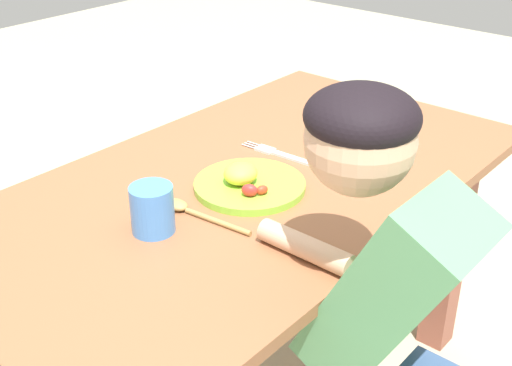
{
  "coord_description": "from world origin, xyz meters",
  "views": [
    {
      "loc": [
        -1.0,
        -0.86,
        1.37
      ],
      "look_at": [
        -0.04,
        -0.05,
        0.7
      ],
      "focal_mm": 47.1,
      "sensor_mm": 36.0,
      "label": 1
    }
  ],
  "objects_px": {
    "spoon": "(189,210)",
    "person": "(391,341)",
    "drinking_cup": "(153,210)",
    "fork": "(283,155)",
    "plate": "(248,183)"
  },
  "relations": [
    {
      "from": "spoon",
      "to": "person",
      "type": "distance_m",
      "value": 0.47
    },
    {
      "from": "spoon",
      "to": "person",
      "type": "relative_size",
      "value": 0.21
    },
    {
      "from": "spoon",
      "to": "drinking_cup",
      "type": "height_order",
      "value": "drinking_cup"
    },
    {
      "from": "drinking_cup",
      "to": "person",
      "type": "bearing_deg",
      "value": -76.01
    },
    {
      "from": "fork",
      "to": "drinking_cup",
      "type": "distance_m",
      "value": 0.43
    },
    {
      "from": "fork",
      "to": "drinking_cup",
      "type": "xyz_separation_m",
      "value": [
        -0.42,
        -0.02,
        0.04
      ]
    },
    {
      "from": "person",
      "to": "fork",
      "type": "bearing_deg",
      "value": 57.4
    },
    {
      "from": "spoon",
      "to": "drinking_cup",
      "type": "bearing_deg",
      "value": 82.92
    },
    {
      "from": "fork",
      "to": "drinking_cup",
      "type": "height_order",
      "value": "drinking_cup"
    },
    {
      "from": "plate",
      "to": "person",
      "type": "xyz_separation_m",
      "value": [
        -0.13,
        -0.44,
        -0.1
      ]
    },
    {
      "from": "plate",
      "to": "fork",
      "type": "relative_size",
      "value": 1.06
    },
    {
      "from": "person",
      "to": "drinking_cup",
      "type": "bearing_deg",
      "value": 103.99
    },
    {
      "from": "spoon",
      "to": "person",
      "type": "bearing_deg",
      "value": 177.46
    },
    {
      "from": "fork",
      "to": "person",
      "type": "distance_m",
      "value": 0.58
    },
    {
      "from": "plate",
      "to": "fork",
      "type": "xyz_separation_m",
      "value": [
        0.18,
        0.04,
        -0.01
      ]
    }
  ]
}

